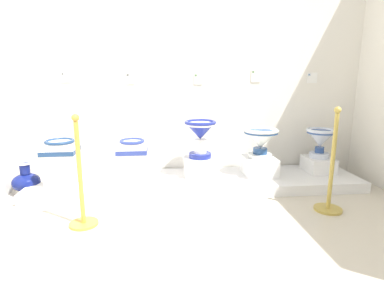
{
  "coord_description": "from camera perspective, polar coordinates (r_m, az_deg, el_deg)",
  "views": [
    {
      "loc": [
        1.73,
        -0.87,
        1.28
      ],
      "look_at": [
        2.08,
        2.6,
        0.53
      ],
      "focal_mm": 28.78,
      "sensor_mm": 36.0,
      "label": 1
    }
  ],
  "objects": [
    {
      "name": "antique_toilet_rightmost",
      "position": [
        3.77,
        12.6,
        0.92
      ],
      "size": [
        0.41,
        0.41,
        0.35
      ],
      "color": "white",
      "rests_on": "plinth_block_rightmost"
    },
    {
      "name": "plinth_block_rightmost",
      "position": [
        3.85,
        12.37,
        -4.02
      ],
      "size": [
        0.37,
        0.4,
        0.22
      ],
      "primitive_type": "cube",
      "color": "white",
      "rests_on": "display_platform"
    },
    {
      "name": "display_platform",
      "position": [
        3.71,
        1.19,
        -7.08
      ],
      "size": [
        3.83,
        0.81,
        0.12
      ],
      "primitive_type": "cube",
      "color": "white",
      "rests_on": "ground_plane"
    },
    {
      "name": "info_placard_fourth",
      "position": [
        4.07,
        11.76,
        12.29
      ],
      "size": [
        0.12,
        0.01,
        0.15
      ],
      "color": "white"
    },
    {
      "name": "decorative_vase_companion",
      "position": [
        3.95,
        -28.36,
        -6.06
      ],
      "size": [
        0.3,
        0.3,
        0.36
      ],
      "color": "white",
      "rests_on": "ground_plane"
    },
    {
      "name": "plinth_block_broad_patterned",
      "position": [
        3.72,
        1.5,
        -4.21
      ],
      "size": [
        0.37,
        0.29,
        0.23
      ],
      "primitive_type": "cube",
      "color": "white",
      "rests_on": "display_platform"
    },
    {
      "name": "antique_toilet_central_ornate",
      "position": [
        4.14,
        22.7,
        0.92
      ],
      "size": [
        0.35,
        0.35,
        0.36
      ],
      "color": "silver",
      "rests_on": "plinth_block_central_ornate"
    },
    {
      "name": "ground_plane",
      "position": [
        2.24,
        6.78,
        -23.12
      ],
      "size": [
        6.31,
        5.83,
        0.02
      ],
      "primitive_type": "cube",
      "color": "beige"
    },
    {
      "name": "stanchion_post_near_right",
      "position": [
        3.29,
        24.28,
        -6.43
      ],
      "size": [
        0.27,
        0.27,
        1.02
      ],
      "color": "#B49941",
      "rests_on": "ground_plane"
    },
    {
      "name": "antique_toilet_pale_glazed",
      "position": [
        3.56,
        -10.94,
        -2.52
      ],
      "size": [
        0.34,
        0.31,
        0.43
      ],
      "color": "white",
      "rests_on": "plinth_block_pale_glazed"
    },
    {
      "name": "antique_toilet_broad_patterned",
      "position": [
        3.63,
        1.54,
        2.1
      ],
      "size": [
        0.37,
        0.37,
        0.45
      ],
      "color": "navy",
      "rests_on": "plinth_block_broad_patterned"
    },
    {
      "name": "antique_toilet_leftmost",
      "position": [
        3.72,
        -23.09,
        -2.36
      ],
      "size": [
        0.36,
        0.34,
        0.42
      ],
      "color": "white",
      "rests_on": "plinth_block_leftmost"
    },
    {
      "name": "plinth_block_pale_glazed",
      "position": [
        3.63,
        -10.78,
        -6.31
      ],
      "size": [
        0.39,
        0.38,
        0.05
      ],
      "primitive_type": "cube",
      "color": "white",
      "rests_on": "display_platform"
    },
    {
      "name": "wall_back",
      "position": [
        3.95,
        0.47,
        14.78
      ],
      "size": [
        4.51,
        0.06,
        2.92
      ],
      "primitive_type": "cube",
      "color": "white",
      "rests_on": "ground_plane"
    },
    {
      "name": "stanchion_post_near_left",
      "position": [
        2.88,
        -19.81,
        -8.59
      ],
      "size": [
        0.25,
        0.25,
        0.99
      ],
      "color": "gold",
      "rests_on": "ground_plane"
    },
    {
      "name": "info_placard_fifth",
      "position": [
        4.35,
        21.36,
        11.36
      ],
      "size": [
        0.13,
        0.01,
        0.13
      ],
      "color": "white"
    },
    {
      "name": "info_placard_second",
      "position": [
        3.91,
        -11.33,
        11.86
      ],
      "size": [
        0.1,
        0.01,
        0.13
      ],
      "color": "white"
    },
    {
      "name": "plinth_block_central_ornate",
      "position": [
        4.21,
        22.33,
        -3.51
      ],
      "size": [
        0.31,
        0.39,
        0.18
      ],
      "primitive_type": "cube",
      "color": "white",
      "rests_on": "display_platform"
    },
    {
      "name": "info_placard_first",
      "position": [
        4.05,
        -22.23,
        11.42
      ],
      "size": [
        0.14,
        0.01,
        0.12
      ],
      "color": "white"
    },
    {
      "name": "plinth_block_leftmost",
      "position": [
        3.79,
        -22.77,
        -6.11
      ],
      "size": [
        0.31,
        0.31,
        0.07
      ],
      "primitive_type": "cube",
      "color": "white",
      "rests_on": "display_platform"
    },
    {
      "name": "info_placard_third",
      "position": [
        3.92,
        1.16,
        12.01
      ],
      "size": [
        0.1,
        0.01,
        0.14
      ],
      "color": "white"
    }
  ]
}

